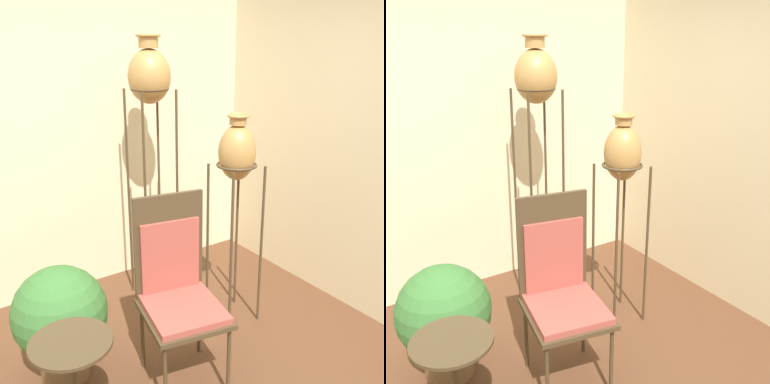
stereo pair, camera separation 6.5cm
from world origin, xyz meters
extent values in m
cube|color=beige|center=(0.00, 1.87, 1.35)|extent=(7.67, 0.06, 2.70)
cylinder|color=#473823|center=(0.48, 1.20, 0.86)|extent=(0.02, 0.02, 1.73)
cylinder|color=#473823|center=(0.76, 1.20, 0.86)|extent=(0.02, 0.02, 1.73)
cylinder|color=#473823|center=(0.48, 1.48, 0.86)|extent=(0.02, 0.02, 1.73)
cylinder|color=#473823|center=(0.76, 1.48, 0.86)|extent=(0.02, 0.02, 1.73)
torus|color=#473823|center=(0.62, 1.34, 1.73)|extent=(0.29, 0.29, 0.02)
ellipsoid|color=#B28447|center=(0.62, 1.34, 1.82)|extent=(0.32, 0.32, 0.40)
cylinder|color=#B28447|center=(0.62, 1.34, 2.06)|extent=(0.14, 0.14, 0.09)
torus|color=#B28447|center=(0.62, 1.34, 2.10)|extent=(0.19, 0.19, 0.02)
cylinder|color=#473823|center=(0.80, 0.56, 0.62)|extent=(0.02, 0.02, 1.24)
cylinder|color=#473823|center=(1.09, 0.56, 0.62)|extent=(0.02, 0.02, 1.24)
cylinder|color=#473823|center=(0.80, 0.84, 0.62)|extent=(0.02, 0.02, 1.24)
cylinder|color=#473823|center=(1.09, 0.84, 0.62)|extent=(0.02, 0.02, 1.24)
torus|color=#473823|center=(0.95, 0.70, 1.24)|extent=(0.29, 0.29, 0.02)
ellipsoid|color=#B28447|center=(0.95, 0.70, 1.32)|extent=(0.26, 0.26, 0.39)
cylinder|color=#B28447|center=(0.95, 0.70, 1.55)|extent=(0.12, 0.12, 0.06)
torus|color=#B28447|center=(0.95, 0.70, 1.58)|extent=(0.16, 0.16, 0.02)
cylinder|color=#473823|center=(0.01, 0.15, 0.24)|extent=(0.02, 0.02, 0.47)
cylinder|color=#473823|center=(0.41, 0.07, 0.24)|extent=(0.02, 0.02, 0.47)
cylinder|color=#473823|center=(0.09, 0.58, 0.24)|extent=(0.02, 0.02, 0.47)
cylinder|color=#473823|center=(0.49, 0.50, 0.24)|extent=(0.02, 0.02, 0.47)
cube|color=#473823|center=(0.25, 0.32, 0.49)|extent=(0.56, 0.59, 0.03)
cube|color=#A84C42|center=(0.25, 0.32, 0.52)|extent=(0.52, 0.54, 0.04)
cube|color=#473823|center=(0.29, 0.56, 0.84)|extent=(0.45, 0.11, 0.68)
cube|color=#A84C42|center=(0.29, 0.53, 0.78)|extent=(0.38, 0.10, 0.48)
cylinder|color=#473823|center=(-0.49, 0.19, 0.68)|extent=(0.41, 0.41, 0.02)
cylinder|color=brown|center=(-0.36, 0.79, 0.12)|extent=(0.31, 0.31, 0.24)
torus|color=brown|center=(-0.36, 0.79, 0.24)|extent=(0.34, 0.34, 0.02)
sphere|color=#387033|center=(-0.36, 0.79, 0.47)|extent=(0.59, 0.59, 0.59)
camera|label=1|loc=(-1.03, -1.65, 2.07)|focal=42.00mm
camera|label=2|loc=(-0.97, -1.69, 2.07)|focal=42.00mm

